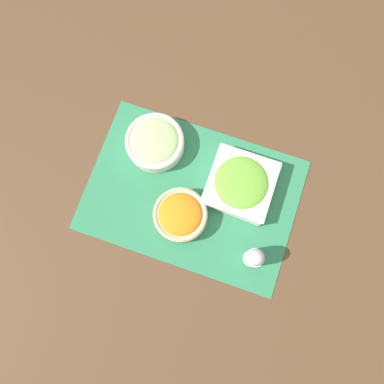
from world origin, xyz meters
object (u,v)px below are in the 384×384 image
at_px(cucumber_bowl, 155,142).
at_px(lettuce_bowl, 241,184).
at_px(carrot_bowl, 180,215).
at_px(pepper_shaker, 254,258).

relative_size(cucumber_bowl, lettuce_bowl, 0.91).
bearing_deg(carrot_bowl, cucumber_bowl, -51.64).
height_order(cucumber_bowl, pepper_shaker, pepper_shaker).
relative_size(cucumber_bowl, carrot_bowl, 1.12).
height_order(lettuce_bowl, pepper_shaker, pepper_shaker).
bearing_deg(carrot_bowl, lettuce_bowl, -133.47).
bearing_deg(cucumber_bowl, carrot_bowl, 128.36).
relative_size(carrot_bowl, pepper_shaker, 1.47).
xyz_separation_m(cucumber_bowl, lettuce_bowl, (-0.25, 0.04, 0.00)).
bearing_deg(lettuce_bowl, carrot_bowl, 46.53).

